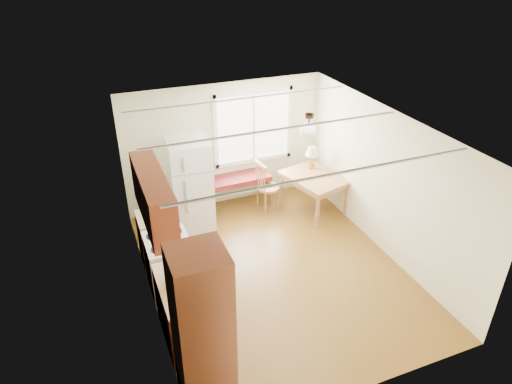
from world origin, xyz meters
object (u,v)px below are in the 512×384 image
refrigerator (191,186)px  bench (235,180)px  chair (264,183)px  dining_table (314,181)px

refrigerator → bench: refrigerator is taller
bench → chair: chair is taller
bench → dining_table: size_ratio=1.01×
dining_table → chair: 0.99m
refrigerator → dining_table: refrigerator is taller
refrigerator → bench: bearing=27.7°
dining_table → bench: bearing=138.3°
dining_table → chair: size_ratio=1.36×
bench → chair: bearing=-35.4°
bench → chair: size_ratio=1.38×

